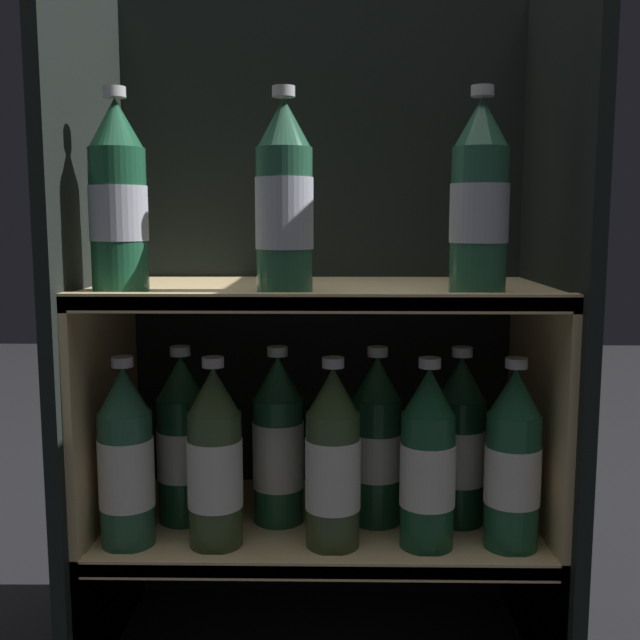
{
  "coord_description": "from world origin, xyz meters",
  "views": [
    {
      "loc": [
        0.02,
        -0.94,
        0.67
      ],
      "look_at": [
        0.0,
        0.12,
        0.53
      ],
      "focal_mm": 42.0,
      "sensor_mm": 36.0,
      "label": 1
    }
  ],
  "objects_px": {
    "bottle_upper_front_1": "(284,202)",
    "bottle_upper_front_2": "(479,201)",
    "bottle_lower_front_2": "(333,463)",
    "bottle_lower_front_3": "(428,463)",
    "bottle_lower_back_3": "(460,444)",
    "bottle_lower_front_1": "(215,462)",
    "bottle_lower_back_2": "(377,444)",
    "bottle_lower_front_4": "(513,463)",
    "bottle_lower_back_0": "(183,443)",
    "bottle_lower_front_0": "(126,462)",
    "bottle_lower_back_1": "(278,444)",
    "bottle_upper_front_0": "(118,201)"
  },
  "relations": [
    {
      "from": "bottle_upper_front_1",
      "to": "bottle_upper_front_2",
      "type": "relative_size",
      "value": 1.0
    },
    {
      "from": "bottle_lower_front_2",
      "to": "bottle_lower_front_3",
      "type": "xyz_separation_m",
      "value": [
        0.13,
        0.0,
        0.0
      ]
    },
    {
      "from": "bottle_upper_front_1",
      "to": "bottle_lower_front_2",
      "type": "xyz_separation_m",
      "value": [
        0.07,
        0.0,
        -0.36
      ]
    },
    {
      "from": "bottle_upper_front_1",
      "to": "bottle_lower_back_3",
      "type": "xyz_separation_m",
      "value": [
        0.26,
        0.09,
        -0.36
      ]
    },
    {
      "from": "bottle_lower_front_1",
      "to": "bottle_lower_back_2",
      "type": "bearing_deg",
      "value": 20.31
    },
    {
      "from": "bottle_upper_front_2",
      "to": "bottle_lower_front_3",
      "type": "height_order",
      "value": "bottle_upper_front_2"
    },
    {
      "from": "bottle_lower_front_4",
      "to": "bottle_lower_back_0",
      "type": "distance_m",
      "value": 0.49
    },
    {
      "from": "bottle_lower_front_3",
      "to": "bottle_lower_back_3",
      "type": "distance_m",
      "value": 0.1
    },
    {
      "from": "bottle_lower_back_3",
      "to": "bottle_lower_front_0",
      "type": "bearing_deg",
      "value": -169.92
    },
    {
      "from": "bottle_lower_back_1",
      "to": "bottle_lower_back_2",
      "type": "distance_m",
      "value": 0.15
    },
    {
      "from": "bottle_lower_front_1",
      "to": "bottle_lower_front_4",
      "type": "distance_m",
      "value": 0.42
    },
    {
      "from": "bottle_upper_front_0",
      "to": "bottle_lower_front_3",
      "type": "relative_size",
      "value": 1.0
    },
    {
      "from": "bottle_lower_front_3",
      "to": "bottle_lower_back_1",
      "type": "bearing_deg",
      "value": 158.27
    },
    {
      "from": "bottle_upper_front_0",
      "to": "bottle_lower_back_2",
      "type": "relative_size",
      "value": 1.0
    },
    {
      "from": "bottle_lower_front_1",
      "to": "bottle_lower_back_1",
      "type": "xyz_separation_m",
      "value": [
        0.08,
        0.09,
        -0.0
      ]
    },
    {
      "from": "bottle_upper_front_0",
      "to": "bottle_lower_front_2",
      "type": "xyz_separation_m",
      "value": [
        0.29,
        0.0,
        -0.36
      ]
    },
    {
      "from": "bottle_lower_back_0",
      "to": "bottle_lower_back_1",
      "type": "bearing_deg",
      "value": 0.0
    },
    {
      "from": "bottle_lower_back_0",
      "to": "bottle_lower_back_2",
      "type": "relative_size",
      "value": 1.0
    },
    {
      "from": "bottle_upper_front_0",
      "to": "bottle_lower_front_1",
      "type": "bearing_deg",
      "value": 0.0
    },
    {
      "from": "bottle_lower_front_4",
      "to": "bottle_lower_back_3",
      "type": "bearing_deg",
      "value": 124.6
    },
    {
      "from": "bottle_upper_front_0",
      "to": "bottle_lower_front_0",
      "type": "height_order",
      "value": "bottle_upper_front_0"
    },
    {
      "from": "bottle_upper_front_2",
      "to": "bottle_lower_front_3",
      "type": "xyz_separation_m",
      "value": [
        -0.06,
        0.0,
        -0.36
      ]
    },
    {
      "from": "bottle_upper_front_2",
      "to": "bottle_lower_front_2",
      "type": "relative_size",
      "value": 1.0
    },
    {
      "from": "bottle_lower_front_4",
      "to": "bottle_lower_back_1",
      "type": "xyz_separation_m",
      "value": [
        -0.33,
        0.09,
        -0.0
      ]
    },
    {
      "from": "bottle_lower_front_4",
      "to": "bottle_lower_back_1",
      "type": "bearing_deg",
      "value": 165.58
    },
    {
      "from": "bottle_lower_front_2",
      "to": "bottle_lower_back_3",
      "type": "bearing_deg",
      "value": 24.12
    },
    {
      "from": "bottle_upper_front_0",
      "to": "bottle_upper_front_1",
      "type": "height_order",
      "value": "same"
    },
    {
      "from": "bottle_lower_front_3",
      "to": "bottle_lower_back_0",
      "type": "bearing_deg",
      "value": 166.62
    },
    {
      "from": "bottle_lower_back_3",
      "to": "bottle_lower_front_1",
      "type": "bearing_deg",
      "value": -166.5
    },
    {
      "from": "bottle_lower_front_3",
      "to": "bottle_lower_back_3",
      "type": "xyz_separation_m",
      "value": [
        0.06,
        0.09,
        0.0
      ]
    },
    {
      "from": "bottle_upper_front_2",
      "to": "bottle_lower_back_3",
      "type": "xyz_separation_m",
      "value": [
        -0.0,
        0.09,
        -0.36
      ]
    },
    {
      "from": "bottle_upper_front_1",
      "to": "bottle_lower_front_0",
      "type": "distance_m",
      "value": 0.43
    },
    {
      "from": "bottle_lower_front_0",
      "to": "bottle_lower_back_2",
      "type": "xyz_separation_m",
      "value": [
        0.36,
        0.09,
        0.0
      ]
    },
    {
      "from": "bottle_upper_front_1",
      "to": "bottle_lower_back_0",
      "type": "relative_size",
      "value": 1.0
    },
    {
      "from": "bottle_lower_front_0",
      "to": "bottle_lower_front_2",
      "type": "xyz_separation_m",
      "value": [
        0.29,
        -0.0,
        -0.0
      ]
    },
    {
      "from": "bottle_upper_front_1",
      "to": "bottle_lower_back_1",
      "type": "xyz_separation_m",
      "value": [
        -0.02,
        0.09,
        -0.36
      ]
    },
    {
      "from": "bottle_lower_front_2",
      "to": "bottle_lower_back_1",
      "type": "height_order",
      "value": "same"
    },
    {
      "from": "bottle_upper_front_1",
      "to": "bottle_upper_front_2",
      "type": "xyz_separation_m",
      "value": [
        0.26,
        0.0,
        0.0
      ]
    },
    {
      "from": "bottle_lower_front_4",
      "to": "bottle_lower_back_1",
      "type": "distance_m",
      "value": 0.35
    },
    {
      "from": "bottle_upper_front_0",
      "to": "bottle_upper_front_2",
      "type": "distance_m",
      "value": 0.48
    },
    {
      "from": "bottle_lower_front_1",
      "to": "bottle_lower_back_2",
      "type": "distance_m",
      "value": 0.25
    },
    {
      "from": "bottle_lower_front_1",
      "to": "bottle_upper_front_0",
      "type": "bearing_deg",
      "value": 180.0
    },
    {
      "from": "bottle_lower_front_0",
      "to": "bottle_upper_front_0",
      "type": "bearing_deg",
      "value": -0.0
    },
    {
      "from": "bottle_upper_front_0",
      "to": "bottle_lower_back_0",
      "type": "xyz_separation_m",
      "value": [
        0.06,
        0.09,
        -0.36
      ]
    },
    {
      "from": "bottle_lower_front_2",
      "to": "bottle_lower_back_3",
      "type": "xyz_separation_m",
      "value": [
        0.19,
        0.09,
        0.0
      ]
    },
    {
      "from": "bottle_lower_back_2",
      "to": "bottle_lower_back_3",
      "type": "distance_m",
      "value": 0.13
    },
    {
      "from": "bottle_lower_front_4",
      "to": "bottle_lower_front_1",
      "type": "bearing_deg",
      "value": 180.0
    },
    {
      "from": "bottle_upper_front_2",
      "to": "bottle_lower_back_3",
      "type": "bearing_deg",
      "value": 91.6
    },
    {
      "from": "bottle_upper_front_0",
      "to": "bottle_lower_back_0",
      "type": "distance_m",
      "value": 0.38
    },
    {
      "from": "bottle_lower_front_1",
      "to": "bottle_lower_back_1",
      "type": "height_order",
      "value": "same"
    }
  ]
}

